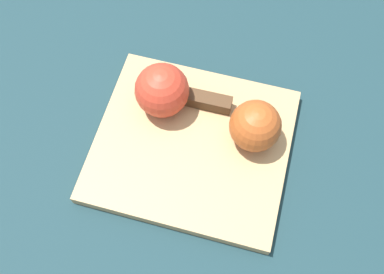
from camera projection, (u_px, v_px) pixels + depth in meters
ground_plane at (192, 148)px, 0.74m from camera, size 4.00×4.00×0.00m
cutting_board at (192, 145)px, 0.73m from camera, size 0.34×0.32×0.02m
apple_half_left at (255, 126)px, 0.69m from camera, size 0.08×0.08×0.08m
apple_half_right at (162, 90)px, 0.71m from camera, size 0.09×0.09×0.09m
knife at (204, 101)px, 0.74m from camera, size 0.16×0.04×0.02m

